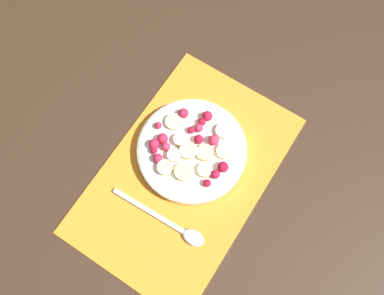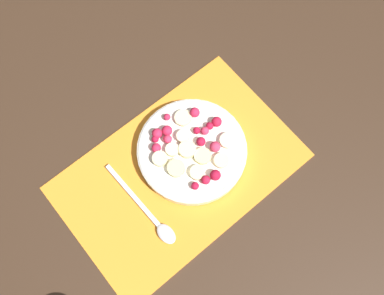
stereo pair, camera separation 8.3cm
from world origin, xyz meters
TOP-DOWN VIEW (x-y plane):
  - ground_plane at (0.00, 0.00)m, footprint 3.00×3.00m
  - placemat at (0.00, 0.00)m, footprint 0.47×0.30m
  - fruit_bowl at (-0.04, -0.01)m, footprint 0.22×0.22m
  - spoon at (0.10, 0.04)m, footprint 0.03×0.20m

SIDE VIEW (x-z plane):
  - ground_plane at x=0.00m, z-range 0.00..0.00m
  - placemat at x=0.00m, z-range 0.00..0.01m
  - spoon at x=0.10m, z-range 0.01..0.01m
  - fruit_bowl at x=-0.04m, z-range 0.00..0.04m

